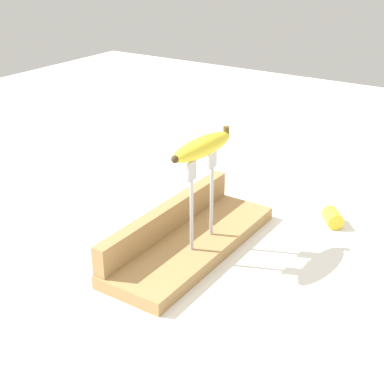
% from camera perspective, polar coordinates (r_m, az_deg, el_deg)
% --- Properties ---
extents(ground_plane, '(3.00, 3.00, 0.00)m').
position_cam_1_polar(ground_plane, '(1.10, 0.00, -5.99)').
color(ground_plane, silver).
extents(wooden_board, '(0.42, 0.14, 0.03)m').
position_cam_1_polar(wooden_board, '(1.09, 0.00, -5.40)').
color(wooden_board, '#A87F4C').
rests_on(wooden_board, ground).
extents(board_backstop, '(0.41, 0.03, 0.06)m').
position_cam_1_polar(board_backstop, '(1.10, -2.57, -2.69)').
color(board_backstop, '#A87F4C').
rests_on(board_backstop, wooden_board).
extents(fork_stand_center, '(0.10, 0.01, 0.18)m').
position_cam_1_polar(fork_stand_center, '(1.02, 1.03, 0.05)').
color(fork_stand_center, '#B2B2B7').
rests_on(fork_stand_center, wooden_board).
extents(banana_raised_center, '(0.17, 0.05, 0.04)m').
position_cam_1_polar(banana_raised_center, '(0.99, 1.07, 4.71)').
color(banana_raised_center, yellow).
rests_on(banana_raised_center, fork_stand_center).
extents(banana_chunk_near, '(0.06, 0.06, 0.03)m').
position_cam_1_polar(banana_chunk_near, '(1.22, 14.29, -2.56)').
color(banana_chunk_near, yellow).
rests_on(banana_chunk_near, ground).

